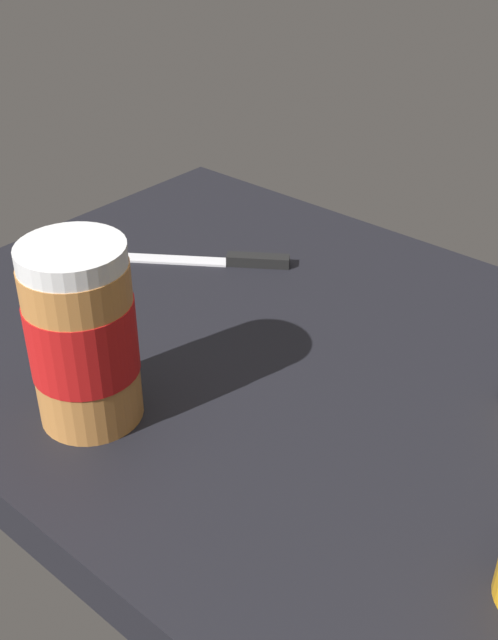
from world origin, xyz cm
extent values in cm
cube|color=black|center=(0.00, 0.00, -2.18)|extent=(79.82, 56.63, 4.37)
cylinder|color=#B27238|center=(-8.11, -17.70, 7.00)|extent=(8.44, 8.44, 14.01)
cylinder|color=#B71414|center=(-8.11, -17.70, 7.70)|extent=(8.61, 8.61, 6.30)
cylinder|color=silver|center=(-8.11, -17.70, 14.81)|extent=(8.27, 8.27, 1.62)
cube|color=silver|center=(-22.96, 5.08, 0.30)|extent=(12.39, 9.39, 0.50)
cube|color=black|center=(-14.41, 11.04, 0.60)|extent=(6.66, 5.32, 1.20)
camera|label=1|loc=(34.51, -47.03, 41.20)|focal=43.29mm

